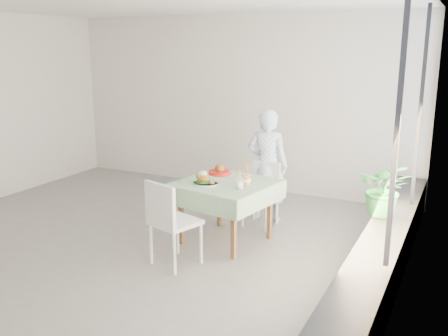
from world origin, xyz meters
The scene contains 15 objects.
floor centered at (0.00, 0.00, 0.00)m, with size 6.00×6.00×0.00m, color slate.
ceiling centered at (0.00, 0.00, 2.80)m, with size 6.00×6.00×0.00m, color white.
wall_back centered at (0.00, 2.50, 1.40)m, with size 6.00×0.02×2.80m, color beige.
wall_right centered at (3.00, 0.00, 1.40)m, with size 0.02×5.00×2.80m, color beige.
window_pane centered at (2.97, 0.00, 1.65)m, with size 0.01×4.80×2.18m, color #D1E0F9.
window_ledge centered at (2.80, 0.00, 0.25)m, with size 0.40×4.80×0.50m, color black.
cafe_table centered at (0.94, 0.21, 0.46)m, with size 1.20×1.20×0.74m.
chair_far centered at (1.10, 0.91, 0.26)m, with size 0.42×0.42×0.83m.
chair_near centered at (0.73, -0.63, 0.29)m, with size 0.56×0.56×0.94m.
diner centered at (1.09, 1.15, 0.76)m, with size 0.55×0.36×1.52m, color #8EB0E3.
main_dish centered at (0.75, 0.03, 0.79)m, with size 0.31×0.31×0.16m.
juice_cup_orange centered at (1.20, 0.20, 0.81)m, with size 0.10×0.10×0.29m.
juice_cup_lemonade centered at (1.20, 0.02, 0.80)m, with size 0.09×0.09×0.26m.
second_dish centered at (0.70, 0.51, 0.78)m, with size 0.28×0.28×0.13m.
potted_plant centered at (2.69, 0.54, 0.81)m, with size 0.55×0.48×0.61m, color #297C3C.
Camera 1 is at (3.44, -4.89, 2.31)m, focal length 40.00 mm.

